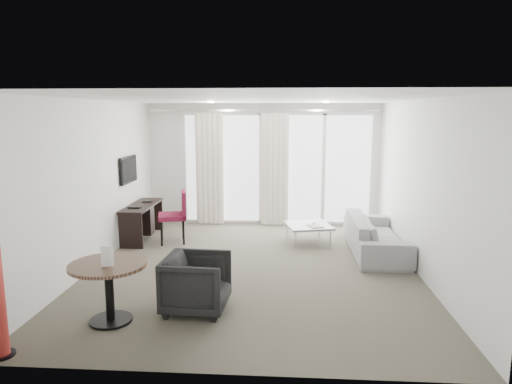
# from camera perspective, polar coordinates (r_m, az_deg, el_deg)

# --- Properties ---
(floor) EXTENTS (5.00, 6.00, 0.00)m
(floor) POSITION_cam_1_polar(r_m,az_deg,el_deg) (7.28, -0.32, -9.38)
(floor) COLOR #504B3E
(floor) RESTS_ON ground
(ceiling) EXTENTS (5.00, 6.00, 0.00)m
(ceiling) POSITION_cam_1_polar(r_m,az_deg,el_deg) (6.87, -0.34, 11.55)
(ceiling) COLOR white
(ceiling) RESTS_ON ground
(wall_left) EXTENTS (0.00, 6.00, 2.60)m
(wall_left) POSITION_cam_1_polar(r_m,az_deg,el_deg) (7.56, -19.59, 0.93)
(wall_left) COLOR silver
(wall_left) RESTS_ON ground
(wall_right) EXTENTS (0.00, 6.00, 2.60)m
(wall_right) POSITION_cam_1_polar(r_m,az_deg,el_deg) (7.22, 19.87, 0.53)
(wall_right) COLOR silver
(wall_right) RESTS_ON ground
(wall_front) EXTENTS (5.00, 0.00, 2.60)m
(wall_front) POSITION_cam_1_polar(r_m,az_deg,el_deg) (4.04, -3.42, -5.93)
(wall_front) COLOR silver
(wall_front) RESTS_ON ground
(window_panel) EXTENTS (4.00, 0.02, 2.38)m
(window_panel) POSITION_cam_1_polar(r_m,az_deg,el_deg) (9.91, 2.65, 2.90)
(window_panel) COLOR white
(window_panel) RESTS_ON ground
(window_frame) EXTENTS (4.10, 0.06, 2.44)m
(window_frame) POSITION_cam_1_polar(r_m,az_deg,el_deg) (9.90, 2.65, 2.89)
(window_frame) COLOR white
(window_frame) RESTS_ON ground
(curtain_left) EXTENTS (0.60, 0.20, 2.38)m
(curtain_left) POSITION_cam_1_polar(r_m,az_deg,el_deg) (9.88, -5.81, 2.84)
(curtain_left) COLOR silver
(curtain_left) RESTS_ON ground
(curtain_right) EXTENTS (0.60, 0.20, 2.38)m
(curtain_right) POSITION_cam_1_polar(r_m,az_deg,el_deg) (9.75, 2.34, 2.79)
(curtain_right) COLOR silver
(curtain_right) RESTS_ON ground
(curtain_track) EXTENTS (4.80, 0.04, 0.04)m
(curtain_track) POSITION_cam_1_polar(r_m,az_deg,el_deg) (9.68, 0.89, 10.16)
(curtain_track) COLOR #B2B2B7
(curtain_track) RESTS_ON ceiling
(downlight_a) EXTENTS (0.12, 0.12, 0.02)m
(downlight_a) POSITION_cam_1_polar(r_m,az_deg,el_deg) (8.57, -5.68, 11.10)
(downlight_a) COLOR #FFE0B2
(downlight_a) RESTS_ON ceiling
(downlight_b) EXTENTS (0.12, 0.12, 0.02)m
(downlight_b) POSITION_cam_1_polar(r_m,az_deg,el_deg) (8.48, 8.73, 11.04)
(downlight_b) COLOR #FFE0B2
(downlight_b) RESTS_ON ceiling
(desk) EXTENTS (0.44, 1.42, 0.67)m
(desk) POSITION_cam_1_polar(r_m,az_deg,el_deg) (9.06, -14.03, -3.62)
(desk) COLOR black
(desk) RESTS_ON floor
(tv) EXTENTS (0.05, 0.80, 0.50)m
(tv) POSITION_cam_1_polar(r_m,az_deg,el_deg) (8.87, -15.66, 2.71)
(tv) COLOR black
(tv) RESTS_ON wall_left
(desk_chair) EXTENTS (0.64, 0.62, 0.97)m
(desk_chair) POSITION_cam_1_polar(r_m,az_deg,el_deg) (8.64, -10.44, -3.08)
(desk_chair) COLOR maroon
(desk_chair) RESTS_ON floor
(round_table) EXTENTS (1.00, 1.00, 0.71)m
(round_table) POSITION_cam_1_polar(r_m,az_deg,el_deg) (5.64, -17.85, -11.88)
(round_table) COLOR #442F20
(round_table) RESTS_ON floor
(menu_card) EXTENTS (0.13, 0.05, 0.24)m
(menu_card) POSITION_cam_1_polar(r_m,az_deg,el_deg) (5.41, -18.07, -8.70)
(menu_card) COLOR white
(menu_card) RESTS_ON round_table
(tub_armchair) EXTENTS (0.81, 0.79, 0.70)m
(tub_armchair) POSITION_cam_1_polar(r_m,az_deg,el_deg) (5.72, -7.43, -11.22)
(tub_armchair) COLOR black
(tub_armchair) RESTS_ON floor
(coffee_table) EXTENTS (0.95, 0.95, 0.35)m
(coffee_table) POSITION_cam_1_polar(r_m,az_deg,el_deg) (8.59, 6.52, -5.19)
(coffee_table) COLOR gray
(coffee_table) RESTS_ON floor
(remote) EXTENTS (0.10, 0.15, 0.02)m
(remote) POSITION_cam_1_polar(r_m,az_deg,el_deg) (8.56, 7.17, -3.99)
(remote) COLOR black
(remote) RESTS_ON coffee_table
(magazine) EXTENTS (0.33, 0.36, 0.02)m
(magazine) POSITION_cam_1_polar(r_m,az_deg,el_deg) (8.42, 7.42, -4.24)
(magazine) COLOR gray
(magazine) RESTS_ON coffee_table
(sofa) EXTENTS (0.84, 2.15, 0.63)m
(sofa) POSITION_cam_1_polar(r_m,az_deg,el_deg) (8.22, 14.71, -5.17)
(sofa) COLOR gray
(sofa) RESTS_ON floor
(terrace_slab) EXTENTS (5.60, 3.00, 0.12)m
(terrace_slab) POSITION_cam_1_polar(r_m,az_deg,el_deg) (11.62, 2.76, -2.37)
(terrace_slab) COLOR #4D4D50
(terrace_slab) RESTS_ON ground
(rattan_chair_a) EXTENTS (0.75, 0.75, 0.89)m
(rattan_chair_a) POSITION_cam_1_polar(r_m,az_deg,el_deg) (11.40, 6.30, -0.07)
(rattan_chair_a) COLOR brown
(rattan_chair_a) RESTS_ON terrace_slab
(rattan_chair_b) EXTENTS (0.82, 0.82, 0.92)m
(rattan_chair_b) POSITION_cam_1_polar(r_m,az_deg,el_deg) (11.18, 13.06, -0.40)
(rattan_chair_b) COLOR brown
(rattan_chair_b) RESTS_ON terrace_slab
(rattan_table) EXTENTS (0.57, 0.57, 0.47)m
(rattan_table) POSITION_cam_1_polar(r_m,az_deg,el_deg) (11.02, 6.93, -1.53)
(rattan_table) COLOR brown
(rattan_table) RESTS_ON terrace_slab
(balustrade) EXTENTS (5.50, 0.06, 1.05)m
(balustrade) POSITION_cam_1_polar(r_m,az_deg,el_deg) (12.94, 2.90, 1.41)
(balustrade) COLOR #B2B2B7
(balustrade) RESTS_ON terrace_slab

